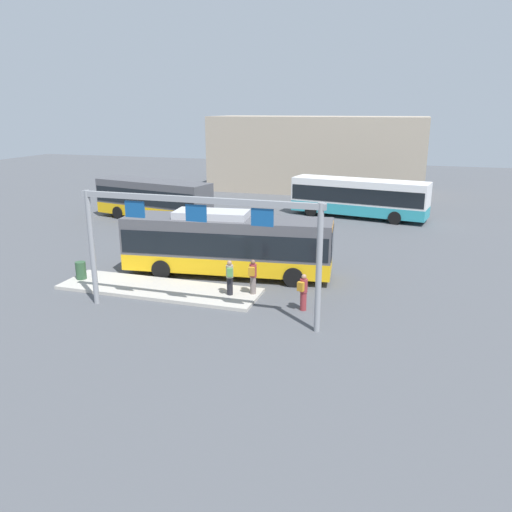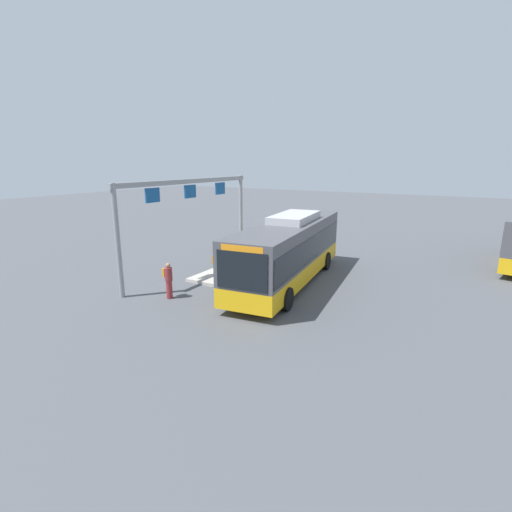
{
  "view_description": "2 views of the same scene",
  "coord_description": "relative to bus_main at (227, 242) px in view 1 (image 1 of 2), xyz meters",
  "views": [
    {
      "loc": [
        9.14,
        -24.16,
        8.57
      ],
      "look_at": [
        1.87,
        -0.91,
        1.47
      ],
      "focal_mm": 35.6,
      "sensor_mm": 36.0,
      "label": 1
    },
    {
      "loc": [
        17.16,
        8.17,
        6.09
      ],
      "look_at": [
        1.84,
        -0.85,
        1.69
      ],
      "focal_mm": 26.84,
      "sensor_mm": 36.0,
      "label": 2
    }
  ],
  "objects": [
    {
      "name": "platform_sign_gantry",
      "position": [
        0.81,
        -5.63,
        2.0
      ],
      "size": [
        10.58,
        0.24,
        5.2
      ],
      "color": "gray",
      "rests_on": "ground"
    },
    {
      "name": "trash_bin",
      "position": [
        -6.78,
        -3.28,
        -1.2
      ],
      "size": [
        0.52,
        0.52,
        0.9
      ],
      "primitive_type": "cylinder",
      "color": "#2D5133",
      "rests_on": "platform_curb"
    },
    {
      "name": "person_boarding",
      "position": [
        4.9,
        -3.66,
        -0.92
      ],
      "size": [
        0.46,
        0.59,
        1.67
      ],
      "rotation": [
        0.0,
        0.0,
        1.25
      ],
      "color": "maroon",
      "rests_on": "ground"
    },
    {
      "name": "person_waiting_mid",
      "position": [
        1.31,
        -3.2,
        -0.76
      ],
      "size": [
        0.48,
        0.6,
        1.67
      ],
      "rotation": [
        0.0,
        0.0,
        1.95
      ],
      "color": "black",
      "rests_on": "platform_curb"
    },
    {
      "name": "platform_curb",
      "position": [
        -2.37,
        -3.26,
        -1.73
      ],
      "size": [
        10.0,
        2.8,
        0.16
      ],
      "primitive_type": "cube",
      "color": "#B2ADA3",
      "rests_on": "ground"
    },
    {
      "name": "bus_background_right",
      "position": [
        -10.56,
        11.53,
        -0.03
      ],
      "size": [
        10.14,
        4.43,
        3.1
      ],
      "rotation": [
        0.0,
        0.0,
        -0.2
      ],
      "color": "#EAAD14",
      "rests_on": "ground"
    },
    {
      "name": "ground_plane",
      "position": [
        0.01,
        0.0,
        -1.81
      ],
      "size": [
        120.0,
        120.0,
        0.0
      ],
      "primitive_type": "plane",
      "color": "#4C4F54"
    },
    {
      "name": "bus_main",
      "position": [
        0.0,
        0.0,
        0.0
      ],
      "size": [
        11.15,
        3.77,
        3.46
      ],
      "rotation": [
        0.0,
        0.0,
        0.12
      ],
      "color": "#EAAD14",
      "rests_on": "ground"
    },
    {
      "name": "station_building",
      "position": [
        -1.02,
        30.16,
        2.08
      ],
      "size": [
        22.24,
        8.0,
        7.78
      ],
      "primitive_type": "cube",
      "color": "tan",
      "rests_on": "ground"
    },
    {
      "name": "bus_background_left",
      "position": [
        4.96,
        17.13,
        -0.03
      ],
      "size": [
        11.1,
        4.3,
        3.1
      ],
      "rotation": [
        0.0,
        0.0,
        2.97
      ],
      "color": "teal",
      "rests_on": "ground"
    },
    {
      "name": "person_waiting_near",
      "position": [
        2.3,
        -2.75,
        -0.76
      ],
      "size": [
        0.36,
        0.53,
        1.67
      ],
      "rotation": [
        0.0,
        0.0,
        1.62
      ],
      "color": "slate",
      "rests_on": "platform_curb"
    }
  ]
}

